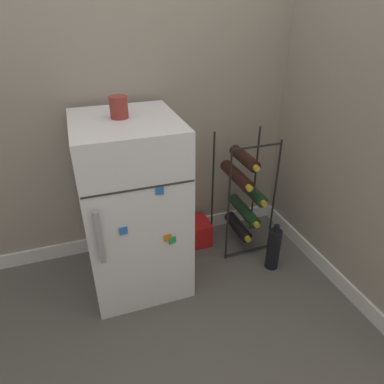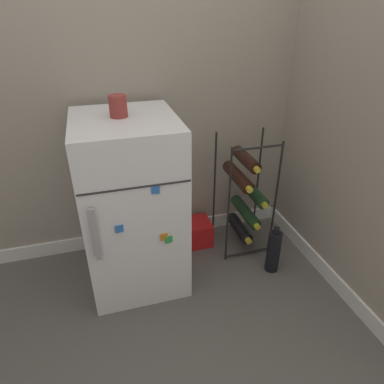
{
  "view_description": "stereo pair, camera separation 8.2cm",
  "coord_description": "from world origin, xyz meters",
  "views": [
    {
      "loc": [
        -0.42,
        -1.26,
        1.39
      ],
      "look_at": [
        0.12,
        0.31,
        0.46
      ],
      "focal_mm": 32.0,
      "sensor_mm": 36.0,
      "label": 1
    },
    {
      "loc": [
        -0.34,
        -1.29,
        1.39
      ],
      "look_at": [
        0.12,
        0.31,
        0.46
      ],
      "focal_mm": 32.0,
      "sensor_mm": 36.0,
      "label": 2
    }
  ],
  "objects": [
    {
      "name": "mini_fridge",
      "position": [
        -0.22,
        0.27,
        0.46
      ],
      "size": [
        0.49,
        0.57,
        0.92
      ],
      "color": "white",
      "rests_on": "ground_plane"
    },
    {
      "name": "loose_bottle_floor",
      "position": [
        0.54,
        0.07,
        0.13
      ],
      "size": [
        0.08,
        0.08,
        0.3
      ],
      "color": "black",
      "rests_on": "ground_plane"
    },
    {
      "name": "wall_back",
      "position": [
        0.0,
        0.61,
        1.24
      ],
      "size": [
        6.62,
        0.07,
        2.5
      ],
      "color": "#9E9384",
      "rests_on": "ground_plane"
    },
    {
      "name": "wine_rack",
      "position": [
        0.46,
        0.34,
        0.37
      ],
      "size": [
        0.31,
        0.33,
        0.74
      ],
      "color": "black",
      "rests_on": "ground_plane"
    },
    {
      "name": "ground_plane",
      "position": [
        0.0,
        0.0,
        0.0
      ],
      "size": [
        14.0,
        14.0,
        0.0
      ],
      "primitive_type": "plane",
      "color": "#56544F"
    },
    {
      "name": "fridge_top_cup",
      "position": [
        -0.23,
        0.29,
        0.97
      ],
      "size": [
        0.08,
        0.08,
        0.1
      ],
      "color": "maroon",
      "rests_on": "mini_fridge"
    },
    {
      "name": "soda_box",
      "position": [
        0.17,
        0.44,
        0.08
      ],
      "size": [
        0.21,
        0.18,
        0.16
      ],
      "color": "red",
      "rests_on": "ground_plane"
    }
  ]
}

